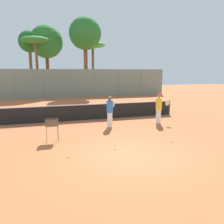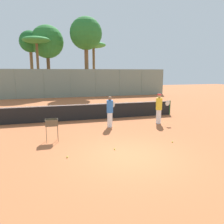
# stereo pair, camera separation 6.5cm
# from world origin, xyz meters

# --- Properties ---
(ground_plane) EXTENTS (80.00, 80.00, 0.00)m
(ground_plane) POSITION_xyz_m (0.00, 0.00, 0.00)
(ground_plane) COLOR #B26038
(tennis_net) EXTENTS (11.82, 0.10, 1.07)m
(tennis_net) POSITION_xyz_m (0.00, 6.85, 0.56)
(tennis_net) COLOR #26592D
(tennis_net) RESTS_ON ground_plane
(back_fence) EXTENTS (25.72, 0.08, 3.50)m
(back_fence) POSITION_xyz_m (0.00, 20.33, 1.75)
(back_fence) COLOR gray
(back_fence) RESTS_ON ground_plane
(tree_0) EXTENTS (4.38, 4.38, 9.35)m
(tree_0) POSITION_xyz_m (-2.53, 24.60, 7.10)
(tree_0) COLOR brown
(tree_0) RESTS_ON ground_plane
(tree_1) EXTENTS (4.22, 4.22, 10.22)m
(tree_1) POSITION_xyz_m (2.38, 22.33, 8.00)
(tree_1) COLOR brown
(tree_1) RESTS_ON ground_plane
(tree_3) EXTENTS (3.46, 3.46, 7.51)m
(tree_3) POSITION_xyz_m (-3.84, 22.58, 6.84)
(tree_3) COLOR brown
(tree_3) RESTS_ON ground_plane
(tree_4) EXTENTS (3.62, 3.62, 7.49)m
(tree_4) POSITION_xyz_m (3.99, 25.29, 6.78)
(tree_4) COLOR brown
(tree_4) RESTS_ON ground_plane
(tree_5) EXTENTS (2.83, 2.83, 8.55)m
(tree_5) POSITION_xyz_m (-4.70, 24.69, 6.96)
(tree_5) COLOR brown
(tree_5) RESTS_ON ground_plane
(player_white_outfit) EXTENTS (0.70, 0.76, 1.80)m
(player_white_outfit) POSITION_xyz_m (0.54, 4.54, 0.93)
(player_white_outfit) COLOR white
(player_white_outfit) RESTS_ON ground_plane
(player_red_cap) EXTENTS (0.94, 0.38, 1.84)m
(player_red_cap) POSITION_xyz_m (3.69, 4.52, 0.96)
(player_red_cap) COLOR white
(player_red_cap) RESTS_ON ground_plane
(ball_cart) EXTENTS (0.56, 0.41, 1.04)m
(ball_cart) POSITION_xyz_m (-2.74, 2.76, 0.81)
(ball_cart) COLOR brown
(ball_cart) RESTS_ON ground_plane
(tennis_ball_0) EXTENTS (0.07, 0.07, 0.07)m
(tennis_ball_0) POSITION_xyz_m (-2.27, 0.54, 0.03)
(tennis_ball_0) COLOR #D1E54C
(tennis_ball_0) RESTS_ON ground_plane
(tennis_ball_1) EXTENTS (0.07, 0.07, 0.07)m
(tennis_ball_1) POSITION_xyz_m (-0.32, 0.85, 0.03)
(tennis_ball_1) COLOR #D1E54C
(tennis_ball_1) RESTS_ON ground_plane
(tennis_ball_2) EXTENTS (0.07, 0.07, 0.07)m
(tennis_ball_2) POSITION_xyz_m (2.48, 0.99, 0.03)
(tennis_ball_2) COLOR #D1E54C
(tennis_ball_2) RESTS_ON ground_plane
(parked_car) EXTENTS (4.20, 1.70, 1.60)m
(parked_car) POSITION_xyz_m (-2.97, 24.44, 0.66)
(parked_car) COLOR #3F4C8C
(parked_car) RESTS_ON ground_plane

